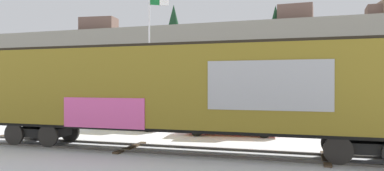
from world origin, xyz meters
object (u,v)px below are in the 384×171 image
at_px(flagpole, 152,40).
at_px(parked_car_white, 131,113).
at_px(freight_car, 182,89).
at_px(parked_car_red, 230,118).

relative_size(flagpole, parked_car_white, 2.07).
xyz_separation_m(freight_car, flagpole, (-5.95, 10.37, 3.25)).
bearing_deg(parked_car_white, flagpole, 99.79).
height_order(freight_car, parked_car_red, freight_car).
distance_m(parked_car_white, parked_car_red, 5.92).
distance_m(freight_car, parked_car_white, 7.71).
height_order(freight_car, flagpole, flagpole).
bearing_deg(parked_car_white, parked_car_red, -5.60).
height_order(flagpole, parked_car_white, flagpole).
height_order(freight_car, parked_car_white, freight_car).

